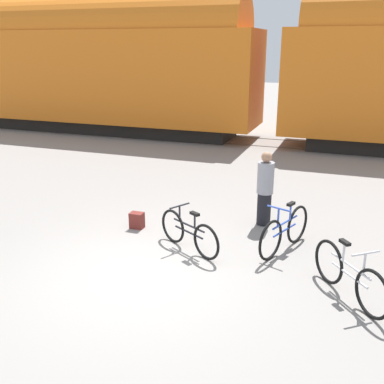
{
  "coord_description": "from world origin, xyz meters",
  "views": [
    {
      "loc": [
        3.07,
        -6.04,
        3.67
      ],
      "look_at": [
        0.42,
        1.29,
        1.1
      ],
      "focal_mm": 42.0,
      "sensor_mm": 36.0,
      "label": 1
    }
  ],
  "objects_px": {
    "bicycle_blue": "(285,231)",
    "person_in_grey": "(265,189)",
    "bicycle_black": "(189,233)",
    "freight_train": "(272,65)",
    "backpack": "(137,220)",
    "bicycle_silver": "(349,276)"
  },
  "relations": [
    {
      "from": "bicycle_blue",
      "to": "person_in_grey",
      "type": "bearing_deg",
      "value": 117.79
    },
    {
      "from": "bicycle_black",
      "to": "freight_train",
      "type": "bearing_deg",
      "value": 92.35
    },
    {
      "from": "freight_train",
      "to": "backpack",
      "type": "xyz_separation_m",
      "value": [
        -0.97,
        -9.46,
        -2.78
      ]
    },
    {
      "from": "person_in_grey",
      "to": "backpack",
      "type": "xyz_separation_m",
      "value": [
        -2.45,
        -1.12,
        -0.62
      ]
    },
    {
      "from": "bicycle_silver",
      "to": "backpack",
      "type": "relative_size",
      "value": 4.13
    },
    {
      "from": "bicycle_black",
      "to": "bicycle_blue",
      "type": "bearing_deg",
      "value": 19.47
    },
    {
      "from": "freight_train",
      "to": "backpack",
      "type": "bearing_deg",
      "value": -95.88
    },
    {
      "from": "bicycle_black",
      "to": "bicycle_silver",
      "type": "xyz_separation_m",
      "value": [
        2.84,
        -0.75,
        0.03
      ]
    },
    {
      "from": "bicycle_black",
      "to": "backpack",
      "type": "bearing_deg",
      "value": 155.49
    },
    {
      "from": "bicycle_blue",
      "to": "bicycle_black",
      "type": "relative_size",
      "value": 1.13
    },
    {
      "from": "person_in_grey",
      "to": "backpack",
      "type": "bearing_deg",
      "value": 26.52
    },
    {
      "from": "bicycle_silver",
      "to": "bicycle_black",
      "type": "bearing_deg",
      "value": 165.18
    },
    {
      "from": "bicycle_silver",
      "to": "freight_train",
      "type": "bearing_deg",
      "value": 106.68
    },
    {
      "from": "freight_train",
      "to": "bicycle_silver",
      "type": "xyz_separation_m",
      "value": [
        3.25,
        -10.85,
        -2.57
      ]
    },
    {
      "from": "backpack",
      "to": "bicycle_silver",
      "type": "bearing_deg",
      "value": -18.13
    },
    {
      "from": "backpack",
      "to": "freight_train",
      "type": "bearing_deg",
      "value": 84.12
    },
    {
      "from": "freight_train",
      "to": "backpack",
      "type": "height_order",
      "value": "freight_train"
    },
    {
      "from": "bicycle_black",
      "to": "person_in_grey",
      "type": "height_order",
      "value": "person_in_grey"
    },
    {
      "from": "freight_train",
      "to": "bicycle_silver",
      "type": "height_order",
      "value": "freight_train"
    },
    {
      "from": "bicycle_blue",
      "to": "freight_train",
      "type": "bearing_deg",
      "value": 102.37
    },
    {
      "from": "bicycle_black",
      "to": "bicycle_silver",
      "type": "relative_size",
      "value": 1.02
    },
    {
      "from": "bicycle_silver",
      "to": "person_in_grey",
      "type": "height_order",
      "value": "person_in_grey"
    }
  ]
}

